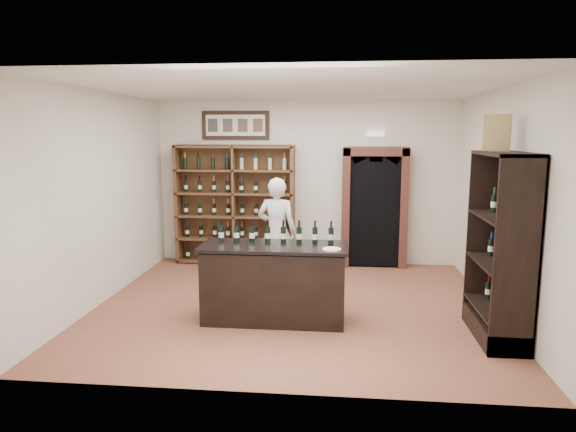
# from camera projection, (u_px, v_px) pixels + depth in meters

# --- Properties ---
(floor) EXTENTS (5.50, 5.50, 0.00)m
(floor) POSITION_uv_depth(u_px,v_px,m) (294.00, 305.00, 7.27)
(floor) COLOR brown
(floor) RESTS_ON ground
(ceiling) EXTENTS (5.50, 5.50, 0.00)m
(ceiling) POSITION_uv_depth(u_px,v_px,m) (294.00, 88.00, 6.78)
(ceiling) COLOR white
(ceiling) RESTS_ON wall_back
(wall_back) EXTENTS (5.50, 0.04, 3.00)m
(wall_back) POSITION_uv_depth(u_px,v_px,m) (306.00, 183.00, 9.48)
(wall_back) COLOR silver
(wall_back) RESTS_ON ground
(wall_left) EXTENTS (0.04, 5.00, 3.00)m
(wall_left) POSITION_uv_depth(u_px,v_px,m) (102.00, 198.00, 7.30)
(wall_left) COLOR silver
(wall_left) RESTS_ON ground
(wall_right) EXTENTS (0.04, 5.00, 3.00)m
(wall_right) POSITION_uv_depth(u_px,v_px,m) (502.00, 203.00, 6.75)
(wall_right) COLOR silver
(wall_right) RESTS_ON ground
(wine_shelf) EXTENTS (2.20, 0.38, 2.20)m
(wine_shelf) POSITION_uv_depth(u_px,v_px,m) (235.00, 204.00, 9.51)
(wine_shelf) COLOR brown
(wine_shelf) RESTS_ON ground
(framed_picture) EXTENTS (1.25, 0.04, 0.52)m
(framed_picture) POSITION_uv_depth(u_px,v_px,m) (236.00, 125.00, 9.41)
(framed_picture) COLOR black
(framed_picture) RESTS_ON wall_back
(arched_doorway) EXTENTS (1.17, 0.35, 2.17)m
(arched_doorway) POSITION_uv_depth(u_px,v_px,m) (374.00, 204.00, 9.25)
(arched_doorway) COLOR black
(arched_doorway) RESTS_ON ground
(emergency_light) EXTENTS (0.30, 0.10, 0.10)m
(emergency_light) POSITION_uv_depth(u_px,v_px,m) (376.00, 134.00, 9.13)
(emergency_light) COLOR white
(emergency_light) RESTS_ON wall_back
(tasting_counter) EXTENTS (1.88, 0.78, 1.00)m
(tasting_counter) POSITION_uv_depth(u_px,v_px,m) (274.00, 283.00, 6.62)
(tasting_counter) COLOR black
(tasting_counter) RESTS_ON ground
(counter_bottle_0) EXTENTS (0.07, 0.07, 0.30)m
(counter_bottle_0) POSITION_uv_depth(u_px,v_px,m) (221.00, 233.00, 6.74)
(counter_bottle_0) COLOR black
(counter_bottle_0) RESTS_ON tasting_counter
(counter_bottle_1) EXTENTS (0.07, 0.07, 0.30)m
(counter_bottle_1) POSITION_uv_depth(u_px,v_px,m) (237.00, 234.00, 6.72)
(counter_bottle_1) COLOR black
(counter_bottle_1) RESTS_ON tasting_counter
(counter_bottle_2) EXTENTS (0.07, 0.07, 0.30)m
(counter_bottle_2) POSITION_uv_depth(u_px,v_px,m) (252.00, 234.00, 6.70)
(counter_bottle_2) COLOR black
(counter_bottle_2) RESTS_ON tasting_counter
(counter_bottle_3) EXTENTS (0.07, 0.07, 0.30)m
(counter_bottle_3) POSITION_uv_depth(u_px,v_px,m) (268.00, 234.00, 6.68)
(counter_bottle_3) COLOR black
(counter_bottle_3) RESTS_ON tasting_counter
(counter_bottle_4) EXTENTS (0.07, 0.07, 0.30)m
(counter_bottle_4) POSITION_uv_depth(u_px,v_px,m) (283.00, 235.00, 6.66)
(counter_bottle_4) COLOR black
(counter_bottle_4) RESTS_ON tasting_counter
(counter_bottle_5) EXTENTS (0.07, 0.07, 0.30)m
(counter_bottle_5) POSITION_uv_depth(u_px,v_px,m) (299.00, 235.00, 6.63)
(counter_bottle_5) COLOR black
(counter_bottle_5) RESTS_ON tasting_counter
(counter_bottle_6) EXTENTS (0.07, 0.07, 0.30)m
(counter_bottle_6) POSITION_uv_depth(u_px,v_px,m) (315.00, 235.00, 6.61)
(counter_bottle_6) COLOR black
(counter_bottle_6) RESTS_ON tasting_counter
(counter_bottle_7) EXTENTS (0.07, 0.07, 0.30)m
(counter_bottle_7) POSITION_uv_depth(u_px,v_px,m) (331.00, 236.00, 6.59)
(counter_bottle_7) COLOR black
(counter_bottle_7) RESTS_ON tasting_counter
(side_cabinet) EXTENTS (0.48, 1.20, 2.20)m
(side_cabinet) POSITION_uv_depth(u_px,v_px,m) (501.00, 276.00, 6.01)
(side_cabinet) COLOR black
(side_cabinet) RESTS_ON ground
(shopkeeper) EXTENTS (0.68, 0.50, 1.72)m
(shopkeeper) POSITION_uv_depth(u_px,v_px,m) (277.00, 231.00, 8.16)
(shopkeeper) COLOR silver
(shopkeeper) RESTS_ON ground
(plate) EXTENTS (0.23, 0.23, 0.02)m
(plate) POSITION_uv_depth(u_px,v_px,m) (332.00, 249.00, 6.25)
(plate) COLOR white
(plate) RESTS_ON tasting_counter
(wine_crate) EXTENTS (0.33, 0.22, 0.43)m
(wine_crate) POSITION_uv_depth(u_px,v_px,m) (497.00, 133.00, 6.03)
(wine_crate) COLOR tan
(wine_crate) RESTS_ON side_cabinet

